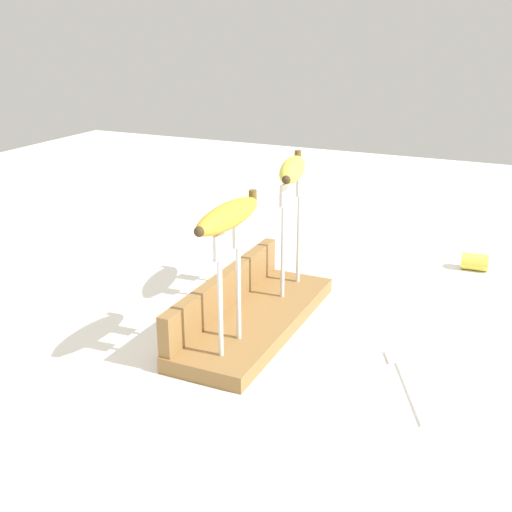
% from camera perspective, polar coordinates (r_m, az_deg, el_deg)
% --- Properties ---
extents(ground_plane, '(3.00, 3.00, 0.00)m').
position_cam_1_polar(ground_plane, '(1.06, 0.00, -6.37)').
color(ground_plane, silver).
extents(wooden_board, '(0.38, 0.13, 0.03)m').
position_cam_1_polar(wooden_board, '(1.05, 0.00, -5.76)').
color(wooden_board, olive).
rests_on(wooden_board, ground).
extents(board_backstop, '(0.38, 0.02, 0.06)m').
position_cam_1_polar(board_backstop, '(1.05, -2.80, -3.05)').
color(board_backstop, olive).
rests_on(board_backstop, wooden_board).
extents(fork_stand_left, '(0.08, 0.01, 0.18)m').
position_cam_1_polar(fork_stand_left, '(0.90, -2.41, -1.92)').
color(fork_stand_left, silver).
rests_on(fork_stand_left, wooden_board).
extents(fork_stand_right, '(0.10, 0.01, 0.20)m').
position_cam_1_polar(fork_stand_right, '(1.10, 3.18, 2.75)').
color(fork_stand_right, silver).
rests_on(fork_stand_right, wooden_board).
extents(banana_raised_left, '(0.17, 0.04, 0.04)m').
position_cam_1_polar(banana_raised_left, '(0.87, -2.50, 3.64)').
color(banana_raised_left, gold).
rests_on(banana_raised_left, fork_stand_left).
extents(banana_raised_right, '(0.16, 0.08, 0.04)m').
position_cam_1_polar(banana_raised_right, '(1.07, 3.28, 7.75)').
color(banana_raised_right, '#DBD147').
rests_on(banana_raised_right, fork_stand_right).
extents(fork_fallen_near, '(0.18, 0.09, 0.01)m').
position_cam_1_polar(fork_fallen_near, '(0.94, 12.95, -10.28)').
color(fork_fallen_near, silver).
rests_on(fork_fallen_near, ground).
extents(banana_chunk_far, '(0.04, 0.05, 0.03)m').
position_cam_1_polar(banana_chunk_far, '(1.36, 18.95, -0.48)').
color(banana_chunk_far, '#DBD147').
rests_on(banana_chunk_far, ground).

